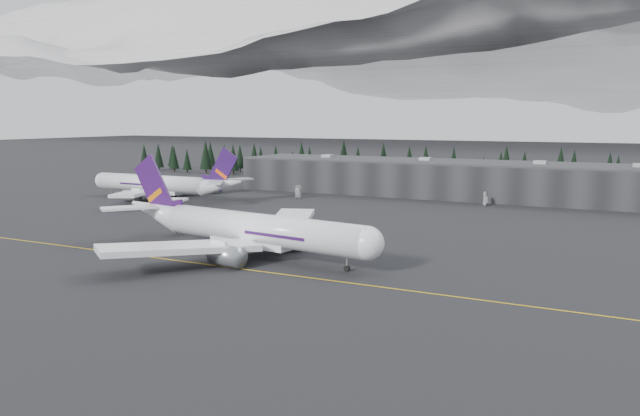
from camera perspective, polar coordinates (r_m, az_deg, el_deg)
The scene contains 9 objects.
ground at distance 116.28m, azimuth -4.50°, elevation -5.65°, with size 1400.00×1400.00×0.00m, color black.
taxiline at distance 114.63m, azimuth -5.02°, elevation -5.85°, with size 400.00×0.40×0.02m, color gold.
terminal at distance 229.96m, azimuth 11.97°, elevation 2.65°, with size 160.00×30.00×12.60m.
treeline at distance 265.65m, azimuth 14.07°, elevation 3.56°, with size 360.00×20.00×15.00m, color black.
mountain_ridge at distance 1098.13m, azimuth 24.04°, elevation 6.02°, with size 4400.00×900.00×420.00m, color white, non-canonical shape.
jet_main at distance 128.94m, azimuth -7.25°, elevation -1.78°, with size 67.27×61.72×19.84m.
jet_parked at distance 221.27m, azimuth -14.07°, elevation 2.09°, with size 63.28×58.44×18.61m.
gse_vehicle_a at distance 218.52m, azimuth -2.00°, elevation 1.05°, with size 2.16×4.69×1.30m, color #BABABC.
gse_vehicle_b at distance 207.02m, azimuth 14.89°, elevation 0.42°, with size 1.87×4.65×1.58m, color silver.
Camera 1 is at (59.18, -96.18, 27.71)m, focal length 35.00 mm.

